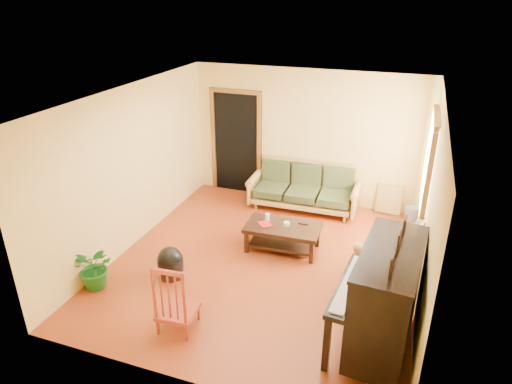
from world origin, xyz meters
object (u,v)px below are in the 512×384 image
at_px(coffee_table, 282,238).
at_px(piano, 386,301).
at_px(sofa, 303,188).
at_px(ceramic_crock, 411,214).
at_px(potted_plant, 95,268).
at_px(red_chair, 176,295).
at_px(footstool, 171,266).
at_px(armchair, 390,246).

distance_m(coffee_table, piano, 2.48).
relative_size(sofa, ceramic_crock, 7.51).
height_order(piano, potted_plant, piano).
xyz_separation_m(sofa, ceramic_crock, (2.00, 0.17, -0.30)).
bearing_deg(piano, red_chair, -163.39).
height_order(coffee_table, piano, piano).
bearing_deg(potted_plant, piano, 2.28).
bearing_deg(red_chair, piano, 7.61).
height_order(piano, ceramic_crock, piano).
bearing_deg(footstool, ceramic_crock, 42.82).
xyz_separation_m(red_chair, potted_plant, (-1.49, 0.35, -0.15)).
height_order(footstool, ceramic_crock, footstool).
distance_m(armchair, red_chair, 3.17).
bearing_deg(armchair, footstool, -142.31).
relative_size(coffee_table, potted_plant, 1.82).
height_order(footstool, red_chair, red_chair).
height_order(piano, red_chair, piano).
bearing_deg(potted_plant, ceramic_crock, 41.29).
bearing_deg(coffee_table, red_chair, -107.37).
distance_m(red_chair, ceramic_crock, 4.79).
bearing_deg(armchair, piano, -71.23).
xyz_separation_m(footstool, potted_plant, (-0.85, -0.59, 0.15)).
relative_size(coffee_table, piano, 0.80).
bearing_deg(sofa, footstool, -115.35).
bearing_deg(ceramic_crock, coffee_table, -137.97).
distance_m(piano, footstool, 3.14).
bearing_deg(coffee_table, ceramic_crock, 42.03).
height_order(sofa, piano, piano).
height_order(sofa, potted_plant, sofa).
distance_m(sofa, footstool, 3.15).
xyz_separation_m(coffee_table, piano, (1.73, -1.72, 0.44)).
bearing_deg(coffee_table, potted_plant, -139.38).
height_order(sofa, footstool, sofa).
bearing_deg(ceramic_crock, footstool, -137.18).
relative_size(armchair, piano, 0.62).
bearing_deg(potted_plant, coffee_table, 40.62).
distance_m(sofa, armchair, 2.44).
distance_m(coffee_table, potted_plant, 2.89).
distance_m(sofa, coffee_table, 1.60).
height_order(red_chair, ceramic_crock, red_chair).
relative_size(sofa, red_chair, 2.13).
bearing_deg(ceramic_crock, armchair, -98.06).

